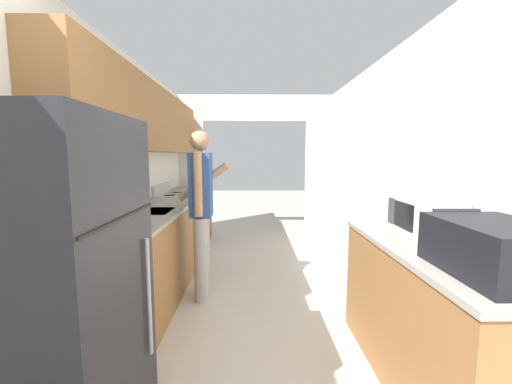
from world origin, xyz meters
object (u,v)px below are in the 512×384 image
object	(u,v)px
microwave	(425,214)
knife	(191,189)
range_oven	(183,224)
suitcase	(496,248)
refrigerator	(45,295)
person	(201,210)

from	to	relation	value
microwave	knife	world-z (taller)	microwave
range_oven	knife	xyz separation A→B (m)	(0.03, 0.51, 0.45)
microwave	range_oven	bearing A→B (deg)	134.24
suitcase	range_oven	bearing A→B (deg)	124.63
suitcase	knife	distance (m)	4.15
range_oven	microwave	bearing A→B (deg)	-45.76
refrigerator	person	distance (m)	1.75
refrigerator	person	size ratio (longest dim) A/B	0.97
suitcase	microwave	xyz separation A→B (m)	(0.11, 0.79, 0.01)
suitcase	knife	xyz separation A→B (m)	(-2.09, 3.58, -0.12)
suitcase	knife	size ratio (longest dim) A/B	1.76
knife	range_oven	bearing A→B (deg)	-77.55
knife	microwave	bearing A→B (deg)	-35.75
range_oven	microwave	distance (m)	3.25
range_oven	knife	world-z (taller)	range_oven
refrigerator	knife	bearing A→B (deg)	90.47
refrigerator	microwave	distance (m)	2.32
refrigerator	suitcase	distance (m)	2.07
knife	suitcase	bearing A→B (deg)	-43.63
knife	person	bearing A→B (deg)	-59.94
microwave	person	bearing A→B (deg)	152.34
suitcase	microwave	world-z (taller)	microwave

